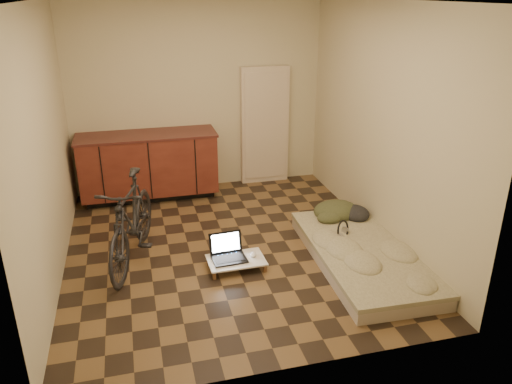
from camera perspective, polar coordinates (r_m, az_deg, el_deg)
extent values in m
cube|color=brown|center=(5.65, -3.12, -6.36)|extent=(3.50, 4.00, 0.00)
cube|color=silver|center=(4.96, -3.79, 21.05)|extent=(3.50, 4.00, 0.00)
cube|color=beige|center=(7.07, -6.67, 10.69)|extent=(3.50, 0.00, 2.60)
cube|color=beige|center=(3.33, 3.38, -2.70)|extent=(3.50, 0.00, 2.60)
cube|color=beige|center=(5.13, -23.04, 4.60)|extent=(0.00, 4.00, 2.60)
cube|color=beige|center=(5.74, 14.13, 7.45)|extent=(0.00, 4.00, 2.60)
cube|color=black|center=(7.12, -11.90, -0.09)|extent=(1.70, 0.48, 0.10)
cube|color=#551F18|center=(6.93, -12.16, 3.15)|extent=(1.80, 0.60, 0.78)
cube|color=#4D201C|center=(6.81, -12.44, 6.37)|extent=(1.84, 0.62, 0.03)
cube|color=beige|center=(7.30, 1.01, 7.59)|extent=(0.70, 0.10, 1.70)
imported|color=black|center=(5.30, -14.11, -2.74)|extent=(0.91, 1.68, 1.04)
cube|color=#BDAD97|center=(5.44, 12.02, -7.31)|extent=(1.03, 2.04, 0.13)
cube|color=#C3BB95|center=(5.39, 12.09, -6.51)|extent=(1.05, 2.06, 0.05)
cube|color=brown|center=(5.07, -4.79, -9.50)|extent=(0.03, 0.03, 0.08)
cube|color=brown|center=(5.34, -5.47, -7.75)|extent=(0.03, 0.03, 0.08)
cube|color=brown|center=(5.17, 1.02, -8.70)|extent=(0.03, 0.03, 0.08)
cube|color=brown|center=(5.44, 0.05, -7.03)|extent=(0.03, 0.03, 0.08)
cube|color=white|center=(5.22, -2.29, -7.77)|extent=(0.60, 0.39, 0.02)
cube|color=black|center=(5.21, -3.06, -7.66)|extent=(0.36, 0.27, 0.02)
cube|color=black|center=(5.28, -3.52, -5.75)|extent=(0.35, 0.09, 0.22)
cube|color=white|center=(5.28, -3.52, -5.75)|extent=(0.30, 0.07, 0.18)
ellipsoid|color=white|center=(5.26, -0.34, -7.15)|extent=(0.09, 0.13, 0.04)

